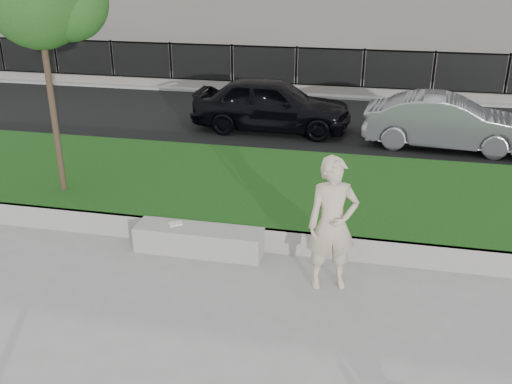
% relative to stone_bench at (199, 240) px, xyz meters
% --- Properties ---
extents(ground, '(90.00, 90.00, 0.00)m').
position_rel_stone_bench_xyz_m(ground, '(0.44, -0.80, -0.21)').
color(ground, gray).
rests_on(ground, ground).
extents(grass_bank, '(34.00, 4.00, 0.40)m').
position_rel_stone_bench_xyz_m(grass_bank, '(0.44, 2.20, -0.01)').
color(grass_bank, '#0D330C').
rests_on(grass_bank, ground).
extents(grass_kerb, '(34.00, 0.08, 0.40)m').
position_rel_stone_bench_xyz_m(grass_kerb, '(0.44, 0.24, -0.01)').
color(grass_kerb, gray).
rests_on(grass_kerb, ground).
extents(street, '(34.00, 7.00, 0.04)m').
position_rel_stone_bench_xyz_m(street, '(0.44, 7.70, -0.19)').
color(street, black).
rests_on(street, ground).
extents(far_pavement, '(34.00, 3.00, 0.12)m').
position_rel_stone_bench_xyz_m(far_pavement, '(0.44, 12.20, -0.15)').
color(far_pavement, gray).
rests_on(far_pavement, ground).
extents(iron_fence, '(32.00, 0.30, 1.50)m').
position_rel_stone_bench_xyz_m(iron_fence, '(0.44, 11.20, 0.33)').
color(iron_fence, slate).
rests_on(iron_fence, far_pavement).
extents(stone_bench, '(2.05, 0.51, 0.42)m').
position_rel_stone_bench_xyz_m(stone_bench, '(0.00, 0.00, 0.00)').
color(stone_bench, gray).
rests_on(stone_bench, ground).
extents(man, '(0.82, 0.66, 1.95)m').
position_rel_stone_bench_xyz_m(man, '(2.13, -0.55, 0.76)').
color(man, beige).
rests_on(man, ground).
extents(book, '(0.26, 0.24, 0.02)m').
position_rel_stone_bench_xyz_m(book, '(-0.41, 0.06, 0.22)').
color(book, white).
rests_on(book, stone_bench).
extents(car_dark, '(4.19, 1.75, 1.42)m').
position_rel_stone_bench_xyz_m(car_dark, '(-0.14, 6.82, 0.54)').
color(car_dark, black).
rests_on(car_dark, street).
extents(car_silver, '(3.96, 1.67, 1.27)m').
position_rel_stone_bench_xyz_m(car_silver, '(4.25, 6.27, 0.47)').
color(car_silver, gray).
rests_on(car_silver, street).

